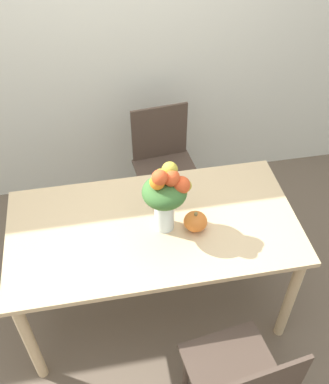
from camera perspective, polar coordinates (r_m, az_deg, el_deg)
ground_plane at (r=3.04m, az=-1.17°, el=-13.86°), size 12.00×12.00×0.00m
wall_back at (r=3.10m, az=-5.69°, el=20.73°), size 8.00×0.06×2.70m
dining_table at (r=2.50m, az=-1.39°, el=-5.73°), size 1.56×0.81×0.77m
flower_vase at (r=2.24m, az=0.22°, el=-0.27°), size 0.25×0.24×0.42m
pumpkin at (r=2.38m, az=3.95°, el=-3.74°), size 0.13×0.13×0.11m
dining_chair_near_window at (r=3.20m, az=0.05°, el=3.19°), size 0.46×0.46×0.90m
dining_chair_far_side at (r=2.30m, az=9.55°, el=-22.92°), size 0.48×0.48×0.90m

